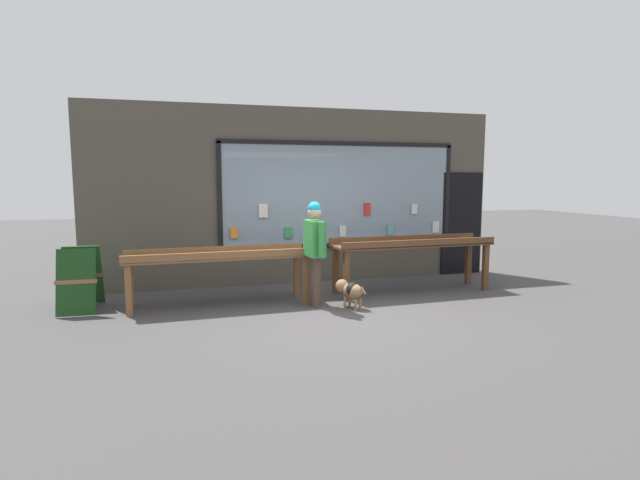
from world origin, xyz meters
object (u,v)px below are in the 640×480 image
object	(u,v)px
small_dog	(350,290)
sandwich_board_sign	(80,279)
display_table_left	(219,260)
display_table_right	(412,248)
person_browsing	(315,246)

from	to	relation	value
small_dog	sandwich_board_sign	world-z (taller)	sandwich_board_sign
display_table_left	sandwich_board_sign	bearing A→B (deg)	173.25
display_table_right	person_browsing	bearing A→B (deg)	-165.84
display_table_left	small_dog	bearing A→B (deg)	-21.33
display_table_left	small_dog	size ratio (longest dim) A/B	5.61
sandwich_board_sign	display_table_left	bearing A→B (deg)	-4.82
display_table_left	person_browsing	bearing A→B (deg)	-18.57
small_dog	person_browsing	bearing A→B (deg)	30.27
person_browsing	display_table_left	bearing A→B (deg)	66.14
sandwich_board_sign	display_table_right	bearing A→B (deg)	-0.62
display_table_left	display_table_right	xyz separation A→B (m)	(3.32, 0.00, 0.06)
display_table_right	display_table_left	bearing A→B (deg)	-179.97
display_table_right	small_dog	world-z (taller)	display_table_right
display_table_right	person_browsing	xyz separation A→B (m)	(-1.90, -0.48, 0.16)
person_browsing	small_dog	world-z (taller)	person_browsing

